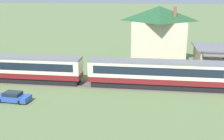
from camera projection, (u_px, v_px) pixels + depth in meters
The scene contains 4 objects.
passenger_train at pixel (158, 73), 40.94m from camera, with size 105.14×3.03×4.08m.
railway_track at pixel (150, 87), 41.69m from camera, with size 161.39×3.60×0.04m.
station_house_dark_green_roof at pixel (158, 34), 55.07m from camera, with size 10.84×9.89×11.07m.
parked_car_blue at pixel (14, 97), 36.12m from camera, with size 4.38×2.13×1.29m.
Camera 1 is at (-31.95, -38.87, 13.72)m, focal length 45.00 mm.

